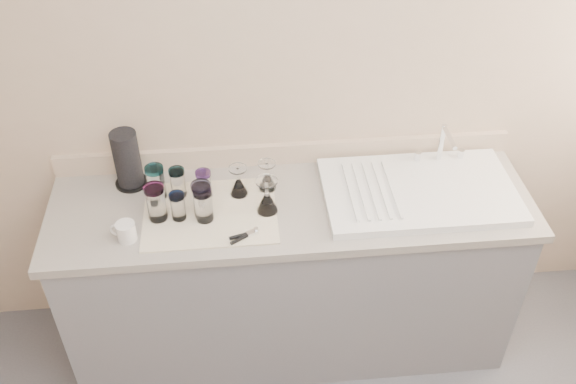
{
  "coord_description": "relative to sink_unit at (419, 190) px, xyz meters",
  "views": [
    {
      "loc": [
        -0.22,
        -0.85,
        2.67
      ],
      "look_at": [
        -0.02,
        1.15,
        1.0
      ],
      "focal_mm": 40.0,
      "sensor_mm": 36.0,
      "label": 1
    }
  ],
  "objects": [
    {
      "name": "can_opener",
      "position": [
        -0.76,
        -0.21,
        -0.0
      ],
      "size": [
        0.12,
        0.08,
        0.02
      ],
      "color": "silver",
      "rests_on": "dish_towel"
    },
    {
      "name": "tumbler_blue",
      "position": [
        -1.02,
        -0.06,
        0.05
      ],
      "size": [
        0.06,
        0.06,
        0.13
      ],
      "color": "white",
      "rests_on": "dish_towel"
    },
    {
      "name": "white_mug",
      "position": [
        -1.23,
        -0.16,
        0.02
      ],
      "size": [
        0.12,
        0.1,
        0.08
      ],
      "color": "silver",
      "rests_on": "counter_unit"
    },
    {
      "name": "tumbler_magenta",
      "position": [
        -1.11,
        -0.05,
        0.07
      ],
      "size": [
        0.08,
        0.08,
        0.16
      ],
      "color": "white",
      "rests_on": "dish_towel"
    },
    {
      "name": "tumbler_cyan",
      "position": [
        -1.03,
        0.09,
        0.06
      ],
      "size": [
        0.07,
        0.07,
        0.13
      ],
      "color": "white",
      "rests_on": "dish_towel"
    },
    {
      "name": "tumbler_lavender",
      "position": [
        -0.92,
        -0.05,
        0.07
      ],
      "size": [
        0.08,
        0.08,
        0.16
      ],
      "color": "white",
      "rests_on": "dish_towel"
    },
    {
      "name": "tumbler_extra",
      "position": [
        -0.92,
        -0.08,
        0.07
      ],
      "size": [
        0.08,
        0.08,
        0.15
      ],
      "color": "white",
      "rests_on": "dish_towel"
    },
    {
      "name": "tumbler_purple",
      "position": [
        -0.92,
        0.06,
        0.05
      ],
      "size": [
        0.07,
        0.07,
        0.13
      ],
      "color": "white",
      "rests_on": "dish_towel"
    },
    {
      "name": "goblet_front_right",
      "position": [
        -0.66,
        -0.05,
        0.04
      ],
      "size": [
        0.09,
        0.09,
        0.16
      ],
      "color": "white",
      "rests_on": "dish_towel"
    },
    {
      "name": "tumbler_teal",
      "position": [
        -1.12,
        0.08,
        0.07
      ],
      "size": [
        0.08,
        0.08,
        0.16
      ],
      "color": "white",
      "rests_on": "dish_towel"
    },
    {
      "name": "room_envelope",
      "position": [
        -0.55,
        -1.2,
        0.64
      ],
      "size": [
        3.54,
        3.5,
        2.52
      ],
      "color": "#54545A",
      "rests_on": "ground"
    },
    {
      "name": "goblet_back_right",
      "position": [
        -0.65,
        0.09,
        0.03
      ],
      "size": [
        0.08,
        0.08,
        0.13
      ],
      "color": "white",
      "rests_on": "dish_towel"
    },
    {
      "name": "dish_towel",
      "position": [
        -0.9,
        -0.04,
        -0.02
      ],
      "size": [
        0.55,
        0.42,
        0.01
      ],
      "primitive_type": "cube",
      "color": "white",
      "rests_on": "counter_unit"
    },
    {
      "name": "sink_unit",
      "position": [
        0.0,
        0.0,
        0.0
      ],
      "size": [
        0.82,
        0.5,
        0.22
      ],
      "color": "white",
      "rests_on": "counter_unit"
    },
    {
      "name": "paper_towel_roll",
      "position": [
        -1.24,
        0.19,
        0.11
      ],
      "size": [
        0.14,
        0.14,
        0.27
      ],
      "color": "black",
      "rests_on": "counter_unit"
    },
    {
      "name": "goblet_back_left",
      "position": [
        -0.77,
        0.07,
        0.04
      ],
      "size": [
        0.08,
        0.08,
        0.14
      ],
      "color": "white",
      "rests_on": "dish_towel"
    },
    {
      "name": "counter_unit",
      "position": [
        -0.55,
        -0.0,
        -0.47
      ],
      "size": [
        2.06,
        0.62,
        0.9
      ],
      "color": "slate",
      "rests_on": "ground"
    }
  ]
}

